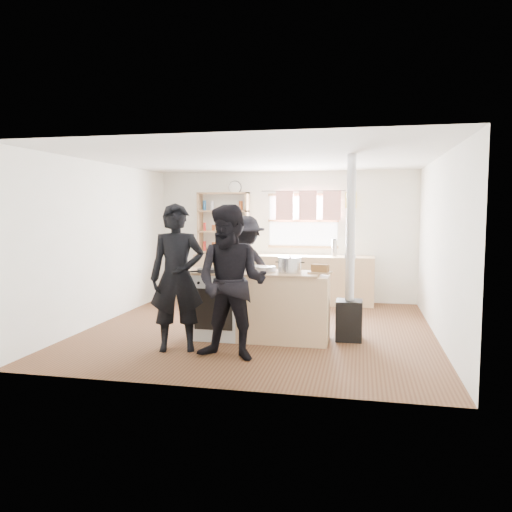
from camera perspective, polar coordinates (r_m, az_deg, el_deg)
name	(u,v)px	position (r m, az deg, el deg)	size (l,w,h in m)	color
ground	(259,330)	(7.47, 0.39, -8.40)	(5.00, 5.00, 0.01)	brown
back_counter	(283,279)	(9.53, 3.07, -2.61)	(3.40, 0.55, 0.90)	tan
shelving_unit	(223,223)	(9.82, -3.74, 3.84)	(1.00, 0.28, 1.20)	tan
thermos	(334,248)	(9.37, 8.93, 0.90)	(0.10, 0.10, 0.31)	silver
cooking_island	(262,306)	(6.81, 0.66, -5.69)	(1.97, 0.64, 0.93)	white
skillet_greens	(208,270)	(6.71, -5.51, -1.63)	(0.41, 0.41, 0.05)	black
roast_tray	(260,269)	(6.76, 0.41, -1.45)	(0.44, 0.37, 0.07)	silver
stockpot_stove	(236,264)	(7.04, -2.35, -0.87)	(0.22, 0.22, 0.18)	silver
stockpot_counter	(290,265)	(6.65, 3.89, -1.00)	(0.32, 0.32, 0.23)	silver
bread_board	(320,270)	(6.63, 7.34, -1.54)	(0.32, 0.27, 0.12)	tan
flue_heater	(349,293)	(6.86, 10.64, -4.20)	(0.35, 0.35, 2.50)	black
person_near_left	(177,278)	(6.30, -8.99, -2.46)	(0.67, 0.44, 1.84)	black
person_near_right	(231,283)	(5.86, -2.82, -3.08)	(0.89, 0.69, 1.83)	black
person_far	(245,269)	(7.79, -1.23, -1.55)	(1.08, 0.62, 1.67)	black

